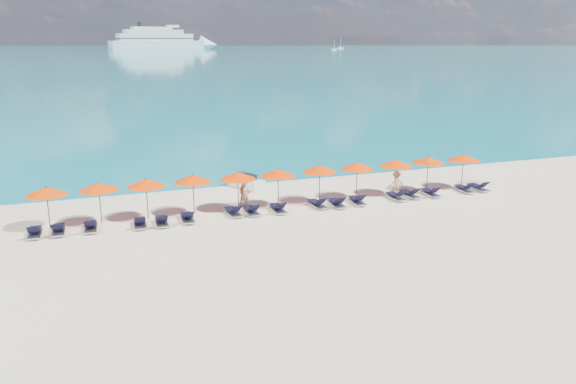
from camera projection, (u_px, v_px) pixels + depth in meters
name	position (u px, v px, depth m)	size (l,w,h in m)	color
ground	(307.00, 228.00, 29.17)	(1400.00, 1400.00, 0.00)	beige
sea	(91.00, 49.00, 629.04)	(1600.00, 1300.00, 0.01)	#1FA9B2
cruise_ship	(167.00, 41.00, 581.94)	(117.10, 43.35, 32.26)	silver
sailboat_near	(334.00, 49.00, 554.52)	(5.12, 1.71, 9.38)	silver
sailboat_far	(341.00, 48.00, 642.40)	(6.49, 2.16, 11.91)	silver
jetski	(247.00, 182.00, 37.10)	(2.06, 2.80, 0.94)	white
beachgoer_a	(246.00, 194.00, 32.87)	(0.54, 0.35, 1.47)	tan
beachgoer_b	(244.00, 193.00, 33.08)	(0.72, 0.41, 1.48)	tan
beachgoer_c	(396.00, 184.00, 35.05)	(1.03, 0.48, 1.59)	tan
umbrella_0	(46.00, 191.00, 28.62)	(2.10, 2.10, 2.28)	black
umbrella_1	(99.00, 186.00, 29.54)	(2.10, 2.10, 2.28)	black
umbrella_2	(146.00, 183.00, 30.30)	(2.10, 2.10, 2.28)	black
umbrella_3	(193.00, 179.00, 31.23)	(2.10, 2.10, 2.28)	black
umbrella_4	(238.00, 176.00, 31.88)	(2.10, 2.10, 2.28)	black
umbrella_5	(278.00, 173.00, 32.62)	(2.10, 2.10, 2.28)	black
umbrella_6	(320.00, 169.00, 33.62)	(2.10, 2.10, 2.28)	black
umbrella_7	(357.00, 166.00, 34.41)	(2.10, 2.10, 2.28)	black
umbrella_8	(396.00, 163.00, 35.16)	(2.10, 2.10, 2.28)	black
umbrella_9	(428.00, 160.00, 36.07)	(2.10, 2.10, 2.28)	black
umbrella_10	(464.00, 158.00, 36.81)	(2.10, 2.10, 2.28)	black
lounger_0	(35.00, 232.00, 27.91)	(0.62, 1.70, 0.66)	silver
lounger_1	(58.00, 229.00, 28.30)	(0.66, 1.71, 0.66)	silver
lounger_2	(91.00, 226.00, 28.77)	(0.72, 1.73, 0.66)	silver
lounger_3	(140.00, 223.00, 29.35)	(0.71, 1.73, 0.66)	silver
lounger_4	(162.00, 221.00, 29.64)	(0.67, 1.72, 0.66)	silver
lounger_5	(187.00, 217.00, 30.24)	(0.68, 1.72, 0.66)	silver
lounger_6	(233.00, 211.00, 31.29)	(0.79, 1.75, 0.66)	silver
lounger_7	(251.00, 210.00, 31.50)	(0.65, 1.71, 0.66)	silver
lounger_8	(278.00, 208.00, 31.90)	(0.64, 1.71, 0.66)	silver
lounger_9	(317.00, 204.00, 32.77)	(0.78, 1.75, 0.66)	silver
lounger_10	(337.00, 203.00, 32.94)	(0.69, 1.72, 0.66)	silver
lounger_11	(357.00, 200.00, 33.46)	(0.75, 1.74, 0.66)	silver
lounger_12	(396.00, 196.00, 34.37)	(0.65, 1.71, 0.66)	silver
lounger_13	(410.00, 194.00, 34.88)	(0.71, 1.73, 0.66)	silver
lounger_14	(430.00, 192.00, 35.19)	(0.71, 1.73, 0.66)	silver
lounger_15	(464.00, 188.00, 36.09)	(0.69, 1.72, 0.66)	silver
lounger_16	(479.00, 187.00, 36.45)	(0.64, 1.71, 0.66)	silver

